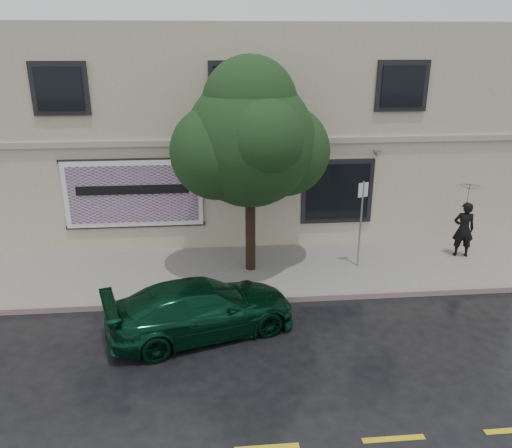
{
  "coord_description": "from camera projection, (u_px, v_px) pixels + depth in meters",
  "views": [
    {
      "loc": [
        -0.79,
        -10.06,
        6.45
      ],
      "look_at": [
        0.34,
        2.2,
        1.94
      ],
      "focal_mm": 35.0,
      "sensor_mm": 36.0,
      "label": 1
    }
  ],
  "objects": [
    {
      "name": "building",
      "position": [
        231.0,
        124.0,
        18.9
      ],
      "size": [
        20.0,
        8.12,
        7.0
      ],
      "color": "beige",
      "rests_on": "ground"
    },
    {
      "name": "sidewalk",
      "position": [
        241.0,
        272.0,
        14.7
      ],
      "size": [
        20.0,
        3.5,
        0.15
      ],
      "primitive_type": "cube",
      "color": "gray",
      "rests_on": "ground"
    },
    {
      "name": "curb",
      "position": [
        246.0,
        300.0,
        13.06
      ],
      "size": [
        20.0,
        0.18,
        0.16
      ],
      "primitive_type": "cube",
      "color": "gray",
      "rests_on": "ground"
    },
    {
      "name": "car",
      "position": [
        202.0,
        308.0,
        11.56
      ],
      "size": [
        4.75,
        3.13,
        1.27
      ],
      "primitive_type": "imported",
      "rotation": [
        0.0,
        0.0,
        1.87
      ],
      "color": "black",
      "rests_on": "ground"
    },
    {
      "name": "umbrella",
      "position": [
        469.0,
        191.0,
        14.91
      ],
      "size": [
        1.03,
        1.03,
        0.67
      ],
      "primitive_type": "imported",
      "rotation": [
        0.0,
        0.0,
        0.15
      ],
      "color": "black",
      "rests_on": "pedestrian"
    },
    {
      "name": "billboard",
      "position": [
        133.0,
        194.0,
        15.31
      ],
      "size": [
        4.3,
        0.16,
        2.2
      ],
      "color": "white",
      "rests_on": "ground"
    },
    {
      "name": "street_tree",
      "position": [
        250.0,
        142.0,
        13.45
      ],
      "size": [
        3.54,
        3.54,
        5.52
      ],
      "color": "black",
      "rests_on": "sidewalk"
    },
    {
      "name": "ground",
      "position": [
        250.0,
        334.0,
        11.69
      ],
      "size": [
        90.0,
        90.0,
        0.0
      ],
      "primitive_type": "plane",
      "color": "black",
      "rests_on": "ground"
    },
    {
      "name": "road_marking",
      "position": [
        267.0,
        448.0,
        8.41
      ],
      "size": [
        19.0,
        0.12,
        0.01
      ],
      "primitive_type": "cube",
      "color": "gold",
      "rests_on": "ground"
    },
    {
      "name": "sign_pole",
      "position": [
        361.0,
        216.0,
        14.39
      ],
      "size": [
        0.31,
        0.12,
        2.6
      ],
      "rotation": [
        0.0,
        0.0,
        0.31
      ],
      "color": "#95999D",
      "rests_on": "sidewalk"
    },
    {
      "name": "pedestrian",
      "position": [
        464.0,
        229.0,
        15.33
      ],
      "size": [
        0.71,
        0.54,
        1.75
      ],
      "primitive_type": "imported",
      "rotation": [
        0.0,
        0.0,
        2.93
      ],
      "color": "black",
      "rests_on": "sidewalk"
    }
  ]
}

